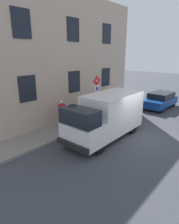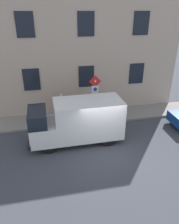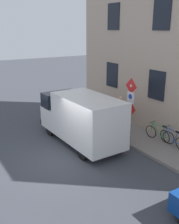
{
  "view_description": "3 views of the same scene",
  "coord_description": "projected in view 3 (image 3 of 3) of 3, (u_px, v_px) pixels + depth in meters",
  "views": [
    {
      "loc": [
        -5.02,
        9.69,
        4.7
      ],
      "look_at": [
        2.39,
        1.18,
        1.26
      ],
      "focal_mm": 30.95,
      "sensor_mm": 36.0,
      "label": 1
    },
    {
      "loc": [
        -9.6,
        2.75,
        7.06
      ],
      "look_at": [
        2.18,
        0.32,
        1.26
      ],
      "focal_mm": 34.38,
      "sensor_mm": 36.0,
      "label": 2
    },
    {
      "loc": [
        -5.27,
        -9.48,
        5.55
      ],
      "look_at": [
        1.71,
        1.46,
        1.46
      ],
      "focal_mm": 42.75,
      "sensor_mm": 36.0,
      "label": 3
    }
  ],
  "objects": [
    {
      "name": "building_facade",
      "position": [
        164.0,
        54.0,
        13.38
      ],
      "size": [
        0.75,
        13.68,
        8.6
      ],
      "color": "#C0A792",
      "rests_on": "ground_plane"
    },
    {
      "name": "pedestrian",
      "position": [
        120.0,
        110.0,
        15.31
      ],
      "size": [
        0.37,
        0.46,
        1.72
      ],
      "rotation": [
        0.0,
        0.0,
        2.82
      ],
      "color": "#262B47",
      "rests_on": "sidewalk_slab"
    },
    {
      "name": "sign_post_stacked",
      "position": [
        131.0,
        103.0,
        12.71
      ],
      "size": [
        0.15,
        0.56,
        3.09
      ],
      "color": "#474C47",
      "rests_on": "sidewalk_slab"
    },
    {
      "name": "delivery_van",
      "position": [
        81.0,
        118.0,
        13.13
      ],
      "size": [
        2.07,
        5.36,
        2.5
      ],
      "rotation": [
        0.0,
        0.0,
        1.58
      ],
      "color": "white",
      "rests_on": "ground_plane"
    },
    {
      "name": "bicycle_blue",
      "position": [
        173.0,
        139.0,
        12.63
      ],
      "size": [
        0.46,
        1.72,
        0.89
      ],
      "rotation": [
        0.0,
        0.0,
        1.48
      ],
      "color": "black",
      "rests_on": "sidewalk_slab"
    },
    {
      "name": "bicycle_green",
      "position": [
        159.0,
        134.0,
        13.3
      ],
      "size": [
        0.46,
        1.71,
        0.89
      ],
      "rotation": [
        0.0,
        0.0,
        1.7
      ],
      "color": "black",
      "rests_on": "sidewalk_slab"
    },
    {
      "name": "ground_plane",
      "position": [
        75.0,
        157.0,
        11.99
      ],
      "size": [
        80.0,
        80.0,
        0.0
      ],
      "primitive_type": "plane",
      "color": "#3A3D44"
    },
    {
      "name": "litter_bin",
      "position": [
        116.0,
        125.0,
        14.27
      ],
      "size": [
        0.44,
        0.44,
        0.9
      ],
      "primitive_type": "cylinder",
      "color": "#2D5133",
      "rests_on": "sidewalk_slab"
    },
    {
      "name": "sidewalk_slab",
      "position": [
        139.0,
        138.0,
        13.93
      ],
      "size": [
        2.11,
        15.68,
        0.14
      ],
      "primitive_type": "cube",
      "color": "gray",
      "rests_on": "ground_plane"
    }
  ]
}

